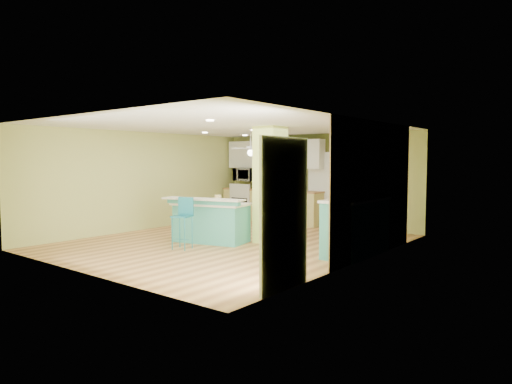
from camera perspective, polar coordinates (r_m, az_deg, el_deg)
floor at (r=9.99m, az=-2.97°, el=-6.32°), size 6.00×7.00×0.01m
ceiling at (r=9.85m, az=-3.02°, el=8.20°), size 6.00×7.00×0.01m
wall_back at (r=12.68m, az=7.51°, el=1.56°), size 6.00×0.01×2.50m
wall_front at (r=7.57m, az=-20.78°, el=-0.30°), size 6.00×0.01×2.50m
wall_left at (r=12.03m, az=-13.82°, el=1.34°), size 0.01×7.00×2.50m
wall_right at (r=8.18m, az=13.03°, el=0.16°), size 0.01×7.00×2.50m
wood_panel at (r=8.73m, az=14.61°, el=0.37°), size 0.02×3.40×2.50m
olive_accent at (r=12.57m, az=8.26°, el=1.53°), size 2.20×0.02×2.50m
interior_door at (r=12.56m, az=8.18°, el=0.38°), size 0.82×0.05×2.00m
french_door at (r=6.22m, az=3.61°, el=-2.78°), size 0.04×1.08×2.10m
column at (r=9.82m, az=1.78°, el=0.88°), size 0.55×0.55×2.50m
kitchen_run at (r=13.20m, az=1.95°, el=-1.71°), size 3.25×0.63×0.94m
stove at (r=13.78m, az=-1.26°, el=-1.52°), size 0.76×0.66×1.08m
upper_cabinets at (r=13.23m, az=2.27°, el=4.72°), size 3.20×0.34×0.80m
microwave at (r=13.73m, az=-1.24°, el=2.19°), size 0.70×0.48×0.39m
ceiling_fan at (r=12.07m, az=-0.66°, el=5.40°), size 1.41×1.41×0.61m
pendant_lamp at (r=8.99m, az=13.09°, el=4.54°), size 0.14×0.14×0.69m
wall_decor at (r=8.91m, az=15.03°, el=2.36°), size 0.03×0.90×0.70m
peninsula at (r=10.00m, az=-5.61°, el=-3.66°), size 1.91×1.35×0.98m
bar_stool at (r=9.29m, az=-9.03°, el=-2.79°), size 0.42×0.42×1.04m
side_counter at (r=8.78m, az=12.40°, el=-4.26°), size 0.70×1.66×1.07m
fruit_bowl at (r=12.84m, az=3.71°, el=0.40°), size 0.34×0.34×0.08m
canister at (r=9.80m, az=-4.80°, el=-0.91°), size 0.13×0.13×0.19m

